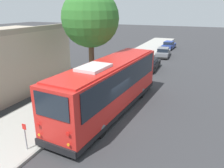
# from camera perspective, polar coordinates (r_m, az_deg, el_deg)

# --- Properties ---
(ground_plane) EXTENTS (160.00, 160.00, 0.00)m
(ground_plane) POSITION_cam_1_polar(r_m,az_deg,el_deg) (14.02, 0.04, -9.11)
(ground_plane) COLOR #333335
(sidewalk_slab) EXTENTS (80.00, 4.34, 0.15)m
(sidewalk_slab) POSITION_cam_1_polar(r_m,az_deg,el_deg) (15.97, -14.12, -5.73)
(sidewalk_slab) COLOR #A3A099
(sidewalk_slab) RESTS_ON ground
(curb_strip) EXTENTS (80.00, 0.14, 0.15)m
(curb_strip) POSITION_cam_1_polar(r_m,az_deg,el_deg) (14.81, -7.13, -7.33)
(curb_strip) COLOR gray
(curb_strip) RESTS_ON ground
(shuttle_bus) EXTENTS (11.37, 3.23, 3.60)m
(shuttle_bus) POSITION_cam_1_polar(r_m,az_deg,el_deg) (14.37, -0.48, 0.06)
(shuttle_bus) COLOR red
(shuttle_bus) RESTS_ON ground
(parked_sedan_black) EXTENTS (4.52, 1.82, 1.30)m
(parked_sedan_black) POSITION_cam_1_polar(r_m,az_deg,el_deg) (25.44, 9.90, 5.16)
(parked_sedan_black) COLOR black
(parked_sedan_black) RESTS_ON ground
(parked_sedan_gray) EXTENTS (4.80, 2.05, 1.29)m
(parked_sedan_gray) POSITION_cam_1_polar(r_m,az_deg,el_deg) (32.70, 13.21, 8.04)
(parked_sedan_gray) COLOR slate
(parked_sedan_gray) RESTS_ON ground
(parked_sedan_blue) EXTENTS (4.64, 1.89, 1.29)m
(parked_sedan_blue) POSITION_cam_1_polar(r_m,az_deg,el_deg) (39.48, 14.61, 9.77)
(parked_sedan_blue) COLOR navy
(parked_sedan_blue) RESTS_ON ground
(street_tree) EXTENTS (4.48, 4.48, 8.68)m
(street_tree) POSITION_cam_1_polar(r_m,az_deg,el_deg) (17.74, -5.51, 17.66)
(street_tree) COLOR brown
(street_tree) RESTS_ON sidewalk_slab
(sign_post_near) EXTENTS (0.06, 0.22, 1.39)m
(sign_post_near) POSITION_cam_1_polar(r_m,az_deg,el_deg) (11.46, -21.67, -12.62)
(sign_post_near) COLOR gray
(sign_post_near) RESTS_ON sidewalk_slab
(sign_post_far) EXTENTS (0.06, 0.22, 1.67)m
(sign_post_far) POSITION_cam_1_polar(r_m,az_deg,el_deg) (12.72, -15.18, -7.86)
(sign_post_far) COLOR gray
(sign_post_far) RESTS_ON sidewalk_slab
(fire_hydrant) EXTENTS (0.22, 0.22, 0.81)m
(fire_hydrant) POSITION_cam_1_polar(r_m,az_deg,el_deg) (23.43, 3.98, 4.07)
(fire_hydrant) COLOR gold
(fire_hydrant) RESTS_ON sidewalk_slab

